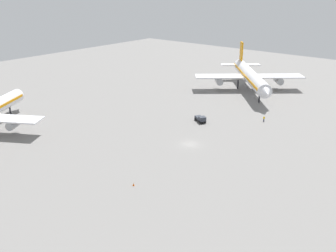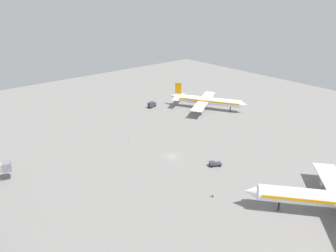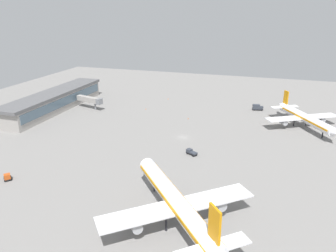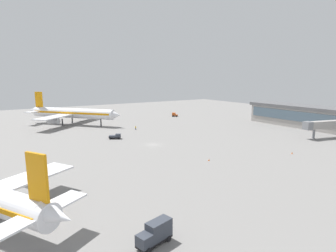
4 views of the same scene
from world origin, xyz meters
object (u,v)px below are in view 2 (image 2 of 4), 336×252
object	(u,v)px
safety_cone_far_side	(129,138)
pushback_tractor	(215,164)
safety_cone_near_gate	(55,127)
safety_cone_mid_apron	(65,149)
airplane_taxiing	(206,100)
catering_truck	(152,105)
ground_crew_worker	(213,195)

from	to	relation	value
safety_cone_far_side	pushback_tractor	bearing A→B (deg)	15.94
safety_cone_far_side	safety_cone_near_gate	bearing A→B (deg)	-147.16
safety_cone_mid_apron	airplane_taxiing	bearing A→B (deg)	87.11
safety_cone_near_gate	safety_cone_mid_apron	bearing A→B (deg)	-11.69
catering_truck	safety_cone_far_side	size ratio (longest dim) A/B	9.82
safety_cone_far_side	airplane_taxiing	bearing A→B (deg)	94.53
safety_cone_mid_apron	safety_cone_far_side	size ratio (longest dim) A/B	1.00
pushback_tractor	catering_truck	world-z (taller)	catering_truck
pushback_tractor	ground_crew_worker	bearing A→B (deg)	70.40
safety_cone_near_gate	airplane_taxiing	bearing A→B (deg)	69.34
safety_cone_near_gate	pushback_tractor	bearing A→B (deg)	24.05
catering_truck	pushback_tractor	bearing A→B (deg)	-121.22
ground_crew_worker	safety_cone_mid_apron	distance (m)	65.85
airplane_taxiing	catering_truck	distance (m)	31.09
airplane_taxiing	ground_crew_worker	size ratio (longest dim) A/B	24.24
pushback_tractor	safety_cone_far_side	distance (m)	42.39
ground_crew_worker	safety_cone_mid_apron	bearing A→B (deg)	22.82
catering_truck	ground_crew_worker	xyz separation A→B (m)	(79.14, -35.42, -0.85)
safety_cone_near_gate	safety_cone_mid_apron	world-z (taller)	same
catering_truck	airplane_taxiing	bearing A→B (deg)	-58.35
safety_cone_near_gate	safety_cone_far_side	bearing A→B (deg)	32.84
airplane_taxiing	safety_cone_far_side	bearing A→B (deg)	-116.16
ground_crew_worker	safety_cone_far_side	distance (m)	53.24
airplane_taxiing	safety_cone_mid_apron	world-z (taller)	airplane_taxiing
catering_truck	ground_crew_worker	bearing A→B (deg)	-127.99
safety_cone_mid_apron	ground_crew_worker	bearing A→B (deg)	20.79
safety_cone_near_gate	safety_cone_far_side	world-z (taller)	same
safety_cone_far_side	ground_crew_worker	bearing A→B (deg)	-3.16
safety_cone_near_gate	ground_crew_worker	bearing A→B (deg)	12.01
pushback_tractor	safety_cone_near_gate	xyz separation A→B (m)	(-73.66, -32.88, -0.67)
pushback_tractor	ground_crew_worker	size ratio (longest dim) A/B	2.85
airplane_taxiing	safety_cone_mid_apron	size ratio (longest dim) A/B	67.46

